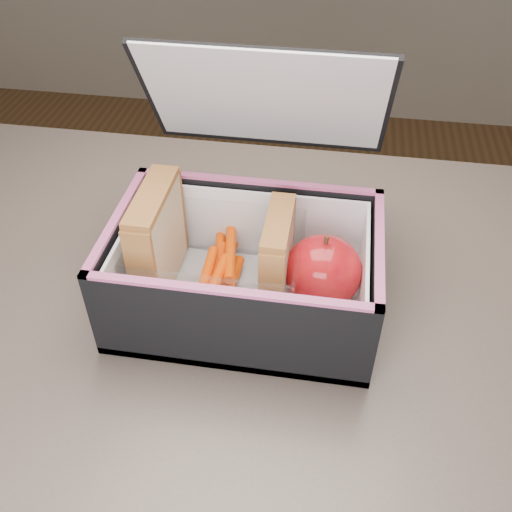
% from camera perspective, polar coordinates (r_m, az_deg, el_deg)
% --- Properties ---
extents(kitchen_table, '(1.20, 0.80, 0.75)m').
position_cam_1_polar(kitchen_table, '(0.67, -4.85, -13.37)').
color(kitchen_table, brown).
rests_on(kitchen_table, ground).
extents(lunch_bag, '(0.27, 0.27, 0.25)m').
position_cam_1_polar(lunch_bag, '(0.59, -1.03, -0.64)').
color(lunch_bag, black).
rests_on(lunch_bag, kitchen_table).
extents(plastic_tub, '(0.18, 0.13, 0.07)m').
position_cam_1_polar(plastic_tub, '(0.61, -3.84, -0.66)').
color(plastic_tub, white).
rests_on(plastic_tub, lunch_bag).
extents(sandwich_left, '(0.03, 0.11, 0.12)m').
position_cam_1_polar(sandwich_left, '(0.61, -9.81, 1.71)').
color(sandwich_left, '#CBB285').
rests_on(sandwich_left, plastic_tub).
extents(sandwich_right, '(0.03, 0.09, 0.10)m').
position_cam_1_polar(sandwich_right, '(0.59, 2.15, -0.11)').
color(sandwich_right, '#CBB285').
rests_on(sandwich_right, plastic_tub).
extents(carrot_sticks, '(0.04, 0.16, 0.03)m').
position_cam_1_polar(carrot_sticks, '(0.63, -3.78, -1.56)').
color(carrot_sticks, '#DB3500').
rests_on(carrot_sticks, plastic_tub).
extents(paper_napkin, '(0.10, 0.10, 0.01)m').
position_cam_1_polar(paper_napkin, '(0.62, 6.64, -3.84)').
color(paper_napkin, white).
rests_on(paper_napkin, lunch_bag).
extents(red_apple, '(0.11, 0.11, 0.09)m').
position_cam_1_polar(red_apple, '(0.59, 6.73, -1.51)').
color(red_apple, maroon).
rests_on(red_apple, paper_napkin).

